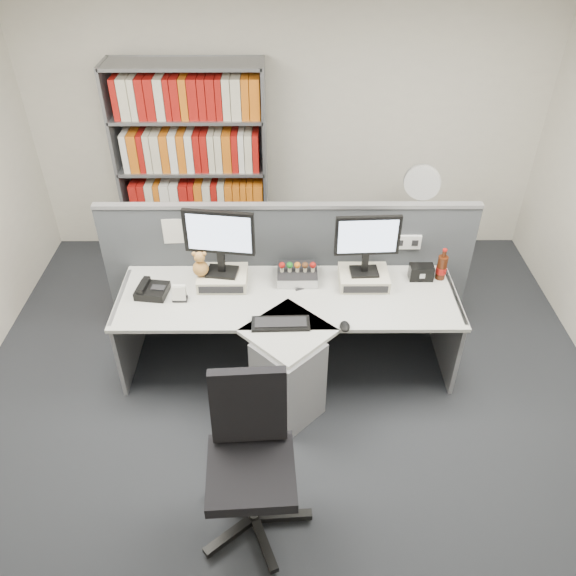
{
  "coord_description": "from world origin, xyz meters",
  "views": [
    {
      "loc": [
        -0.02,
        -2.63,
        3.39
      ],
      "look_at": [
        0.0,
        0.65,
        0.92
      ],
      "focal_mm": 35.67,
      "sensor_mm": 36.0,
      "label": 1
    }
  ],
  "objects_px": {
    "filing_cabinet": "(411,251)",
    "office_chair": "(251,454)",
    "speaker": "(421,272)",
    "cola_bottle": "(442,267)",
    "desktop_pc": "(297,274)",
    "desk_fan": "(421,186)",
    "shelving_unit": "(194,172)",
    "keyboard": "(281,323)",
    "mouse": "(345,326)",
    "monitor_right": "(367,240)",
    "desk_calendar": "(179,294)",
    "monitor_left": "(219,237)",
    "desk_phone": "(152,290)",
    "desk": "(288,341)"
  },
  "relations": [
    {
      "from": "filing_cabinet",
      "to": "office_chair",
      "type": "bearing_deg",
      "value": -119.49
    },
    {
      "from": "speaker",
      "to": "cola_bottle",
      "type": "height_order",
      "value": "cola_bottle"
    },
    {
      "from": "desktop_pc",
      "to": "desk_fan",
      "type": "bearing_deg",
      "value": 40.35
    },
    {
      "from": "shelving_unit",
      "to": "office_chair",
      "type": "height_order",
      "value": "shelving_unit"
    },
    {
      "from": "shelving_unit",
      "to": "keyboard",
      "type": "bearing_deg",
      "value": -66.7
    },
    {
      "from": "cola_bottle",
      "to": "speaker",
      "type": "bearing_deg",
      "value": -176.75
    },
    {
      "from": "desk_fan",
      "to": "office_chair",
      "type": "relative_size",
      "value": 0.51
    },
    {
      "from": "mouse",
      "to": "filing_cabinet",
      "type": "bearing_deg",
      "value": 62.92
    },
    {
      "from": "desktop_pc",
      "to": "speaker",
      "type": "relative_size",
      "value": 1.68
    },
    {
      "from": "shelving_unit",
      "to": "filing_cabinet",
      "type": "relative_size",
      "value": 2.86
    },
    {
      "from": "monitor_right",
      "to": "cola_bottle",
      "type": "relative_size",
      "value": 1.84
    },
    {
      "from": "monitor_right",
      "to": "desk_calendar",
      "type": "bearing_deg",
      "value": -171.55
    },
    {
      "from": "monitor_left",
      "to": "desk_fan",
      "type": "bearing_deg",
      "value": 30.74
    },
    {
      "from": "keyboard",
      "to": "filing_cabinet",
      "type": "height_order",
      "value": "keyboard"
    },
    {
      "from": "desk_phone",
      "to": "desk_calendar",
      "type": "bearing_deg",
      "value": -18.11
    },
    {
      "from": "office_chair",
      "to": "desk_calendar",
      "type": "bearing_deg",
      "value": 114.39
    },
    {
      "from": "cola_bottle",
      "to": "desk_fan",
      "type": "distance_m",
      "value": 0.98
    },
    {
      "from": "desk",
      "to": "office_chair",
      "type": "bearing_deg",
      "value": -101.4
    },
    {
      "from": "monitor_right",
      "to": "shelving_unit",
      "type": "xyz_separation_m",
      "value": [
        -1.49,
        1.47,
        -0.14
      ]
    },
    {
      "from": "desk",
      "to": "desktop_pc",
      "type": "height_order",
      "value": "desktop_pc"
    },
    {
      "from": "monitor_left",
      "to": "desktop_pc",
      "type": "xyz_separation_m",
      "value": [
        0.58,
        0.06,
        -0.38
      ]
    },
    {
      "from": "monitor_right",
      "to": "desk_calendar",
      "type": "distance_m",
      "value": 1.46
    },
    {
      "from": "desk_phone",
      "to": "desk_calendar",
      "type": "height_order",
      "value": "desk_calendar"
    },
    {
      "from": "mouse",
      "to": "desk_fan",
      "type": "bearing_deg",
      "value": 62.92
    },
    {
      "from": "monitor_right",
      "to": "keyboard",
      "type": "bearing_deg",
      "value": -142.15
    },
    {
      "from": "desk_calendar",
      "to": "filing_cabinet",
      "type": "relative_size",
      "value": 0.19
    },
    {
      "from": "monitor_left",
      "to": "office_chair",
      "type": "xyz_separation_m",
      "value": [
        0.28,
        -1.51,
        -0.57
      ]
    },
    {
      "from": "desk_fan",
      "to": "office_chair",
      "type": "bearing_deg",
      "value": -119.49
    },
    {
      "from": "monitor_left",
      "to": "cola_bottle",
      "type": "relative_size",
      "value": 2.01
    },
    {
      "from": "desk_phone",
      "to": "mouse",
      "type": "bearing_deg",
      "value": -15.93
    },
    {
      "from": "desk_calendar",
      "to": "speaker",
      "type": "distance_m",
      "value": 1.88
    },
    {
      "from": "mouse",
      "to": "filing_cabinet",
      "type": "height_order",
      "value": "mouse"
    },
    {
      "from": "mouse",
      "to": "desk_fan",
      "type": "distance_m",
      "value": 1.78
    },
    {
      "from": "monitor_right",
      "to": "shelving_unit",
      "type": "bearing_deg",
      "value": 135.51
    },
    {
      "from": "monitor_right",
      "to": "desk_fan",
      "type": "distance_m",
      "value": 1.19
    },
    {
      "from": "desk",
      "to": "shelving_unit",
      "type": "relative_size",
      "value": 1.3
    },
    {
      "from": "monitor_left",
      "to": "desktop_pc",
      "type": "bearing_deg",
      "value": 5.84
    },
    {
      "from": "monitor_right",
      "to": "desk_phone",
      "type": "distance_m",
      "value": 1.68
    },
    {
      "from": "monitor_left",
      "to": "office_chair",
      "type": "bearing_deg",
      "value": -79.39
    },
    {
      "from": "desk_phone",
      "to": "speaker",
      "type": "relative_size",
      "value": 1.37
    },
    {
      "from": "filing_cabinet",
      "to": "cola_bottle",
      "type": "bearing_deg",
      "value": -89.52
    },
    {
      "from": "office_chair",
      "to": "cola_bottle",
      "type": "bearing_deg",
      "value": 47.61
    },
    {
      "from": "monitor_left",
      "to": "monitor_right",
      "type": "xyz_separation_m",
      "value": [
        1.1,
        -0.0,
        -0.03
      ]
    },
    {
      "from": "filing_cabinet",
      "to": "desk_calendar",
      "type": "bearing_deg",
      "value": -148.69
    },
    {
      "from": "shelving_unit",
      "to": "monitor_right",
      "type": "bearing_deg",
      "value": -44.49
    },
    {
      "from": "mouse",
      "to": "desk_fan",
      "type": "height_order",
      "value": "desk_fan"
    },
    {
      "from": "cola_bottle",
      "to": "office_chair",
      "type": "relative_size",
      "value": 0.25
    },
    {
      "from": "speaker",
      "to": "shelving_unit",
      "type": "xyz_separation_m",
      "value": [
        -1.95,
        1.41,
        0.19
      ]
    },
    {
      "from": "monitor_left",
      "to": "desktop_pc",
      "type": "height_order",
      "value": "monitor_left"
    },
    {
      "from": "desk_calendar",
      "to": "cola_bottle",
      "type": "distance_m",
      "value": 2.04
    }
  ]
}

